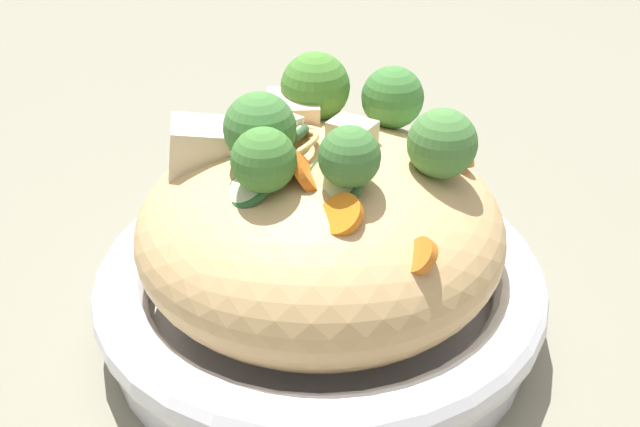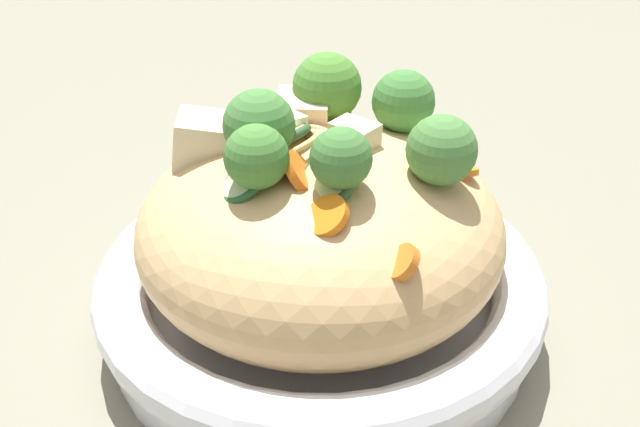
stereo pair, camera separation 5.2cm
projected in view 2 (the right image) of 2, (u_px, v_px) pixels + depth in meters
The scene contains 7 objects.
ground_plane at pixel (320, 325), 0.57m from camera, with size 3.00×3.00×0.00m, color gray.
serving_bowl at pixel (320, 291), 0.55m from camera, with size 0.31×0.31×0.06m.
noodle_heap at pixel (320, 228), 0.52m from camera, with size 0.24×0.24×0.13m.
broccoli_florets at pixel (341, 123), 0.50m from camera, with size 0.17×0.18×0.07m.
carrot_coins at pixel (351, 182), 0.48m from camera, with size 0.18×0.14×0.05m.
zucchini_slices at pixel (326, 160), 0.49m from camera, with size 0.11×0.18×0.04m.
chicken_chunks at pixel (263, 130), 0.52m from camera, with size 0.10×0.12×0.04m.
Camera 2 is at (0.39, -0.20, 0.37)m, focal length 44.36 mm.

